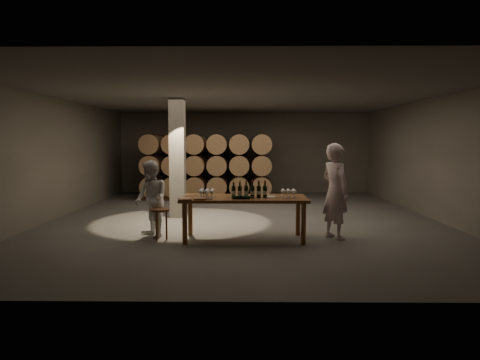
{
  "coord_description": "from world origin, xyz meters",
  "views": [
    {
      "loc": [
        0.02,
        -11.3,
        2.04
      ],
      "look_at": [
        -0.1,
        -0.77,
        1.1
      ],
      "focal_mm": 32.0,
      "sensor_mm": 36.0,
      "label": 1
    }
  ],
  "objects_px": {
    "tasting_table": "(244,202)",
    "notebook_near": "(200,199)",
    "bottle_cluster": "(249,191)",
    "stool": "(160,215)",
    "person_woman": "(151,199)",
    "plate": "(269,197)",
    "person_man": "(335,191)"
  },
  "relations": [
    {
      "from": "tasting_table",
      "to": "notebook_near",
      "type": "bearing_deg",
      "value": -155.14
    },
    {
      "from": "tasting_table",
      "to": "person_man",
      "type": "relative_size",
      "value": 1.29
    },
    {
      "from": "plate",
      "to": "person_man",
      "type": "relative_size",
      "value": 0.14
    },
    {
      "from": "notebook_near",
      "to": "person_woman",
      "type": "bearing_deg",
      "value": 153.33
    },
    {
      "from": "notebook_near",
      "to": "stool",
      "type": "xyz_separation_m",
      "value": [
        -0.88,
        0.35,
        -0.38
      ]
    },
    {
      "from": "person_man",
      "to": "tasting_table",
      "type": "bearing_deg",
      "value": 64.12
    },
    {
      "from": "notebook_near",
      "to": "stool",
      "type": "relative_size",
      "value": 0.37
    },
    {
      "from": "stool",
      "to": "person_man",
      "type": "height_order",
      "value": "person_man"
    },
    {
      "from": "person_man",
      "to": "plate",
      "type": "bearing_deg",
      "value": 67.41
    },
    {
      "from": "tasting_table",
      "to": "bottle_cluster",
      "type": "bearing_deg",
      "value": -19.67
    },
    {
      "from": "person_woman",
      "to": "tasting_table",
      "type": "bearing_deg",
      "value": 47.48
    },
    {
      "from": "stool",
      "to": "person_man",
      "type": "xyz_separation_m",
      "value": [
        3.67,
        0.2,
        0.47
      ]
    },
    {
      "from": "plate",
      "to": "person_man",
      "type": "bearing_deg",
      "value": 7.82
    },
    {
      "from": "tasting_table",
      "to": "stool",
      "type": "xyz_separation_m",
      "value": [
        -1.75,
        -0.05,
        -0.26
      ]
    },
    {
      "from": "bottle_cluster",
      "to": "person_woman",
      "type": "bearing_deg",
      "value": 173.52
    },
    {
      "from": "plate",
      "to": "person_man",
      "type": "xyz_separation_m",
      "value": [
        1.41,
        0.19,
        0.1
      ]
    },
    {
      "from": "tasting_table",
      "to": "person_man",
      "type": "xyz_separation_m",
      "value": [
        1.92,
        0.15,
        0.21
      ]
    },
    {
      "from": "tasting_table",
      "to": "bottle_cluster",
      "type": "distance_m",
      "value": 0.25
    },
    {
      "from": "bottle_cluster",
      "to": "notebook_near",
      "type": "relative_size",
      "value": 3.08
    },
    {
      "from": "person_man",
      "to": "person_woman",
      "type": "xyz_separation_m",
      "value": [
        -3.91,
        0.05,
        -0.18
      ]
    },
    {
      "from": "bottle_cluster",
      "to": "person_man",
      "type": "bearing_deg",
      "value": 6.01
    },
    {
      "from": "plate",
      "to": "person_woman",
      "type": "relative_size",
      "value": 0.17
    },
    {
      "from": "stool",
      "to": "person_woman",
      "type": "xyz_separation_m",
      "value": [
        -0.24,
        0.25,
        0.29
      ]
    },
    {
      "from": "bottle_cluster",
      "to": "person_woman",
      "type": "relative_size",
      "value": 0.45
    },
    {
      "from": "notebook_near",
      "to": "person_man",
      "type": "height_order",
      "value": "person_man"
    },
    {
      "from": "bottle_cluster",
      "to": "plate",
      "type": "distance_m",
      "value": 0.42
    },
    {
      "from": "bottle_cluster",
      "to": "stool",
      "type": "relative_size",
      "value": 1.13
    },
    {
      "from": "tasting_table",
      "to": "notebook_near",
      "type": "height_order",
      "value": "notebook_near"
    },
    {
      "from": "bottle_cluster",
      "to": "person_woman",
      "type": "height_order",
      "value": "person_woman"
    },
    {
      "from": "tasting_table",
      "to": "person_woman",
      "type": "xyz_separation_m",
      "value": [
        -1.98,
        0.2,
        0.03
      ]
    },
    {
      "from": "stool",
      "to": "bottle_cluster",
      "type": "bearing_deg",
      "value": 0.28
    },
    {
      "from": "tasting_table",
      "to": "person_woman",
      "type": "bearing_deg",
      "value": 174.28
    }
  ]
}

